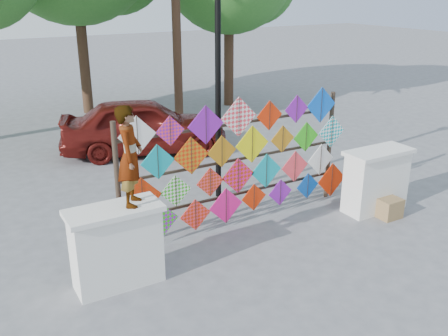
{
  "coord_description": "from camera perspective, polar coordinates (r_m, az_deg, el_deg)",
  "views": [
    {
      "loc": [
        -4.62,
        -6.72,
        4.33
      ],
      "look_at": [
        -0.37,
        0.6,
        1.22
      ],
      "focal_mm": 40.0,
      "sensor_mm": 36.0,
      "label": 1
    }
  ],
  "objects": [
    {
      "name": "cardboard_box_far",
      "position": [
        10.36,
        18.25,
        -4.71
      ],
      "size": [
        0.35,
        0.32,
        0.29
      ],
      "primitive_type": "cube",
      "color": "#926B46",
      "rests_on": "ground"
    },
    {
      "name": "sedan",
      "position": [
        13.71,
        -9.11,
        4.81
      ],
      "size": [
        4.76,
        3.03,
        1.51
      ],
      "primitive_type": "imported",
      "rotation": [
        0.0,
        0.0,
        1.27
      ],
      "color": "#57120F",
      "rests_on": "ground"
    },
    {
      "name": "vendor_woman",
      "position": [
        7.27,
        -10.69,
        1.34
      ],
      "size": [
        0.58,
        0.65,
        1.49
      ],
      "primitive_type": "imported",
      "rotation": [
        0.0,
        0.0,
        1.05
      ],
      "color": "#99999E",
      "rests_on": "parapet_left"
    },
    {
      "name": "parapet_right",
      "position": [
        10.47,
        16.99,
        -1.31
      ],
      "size": [
        1.4,
        0.65,
        1.28
      ],
      "color": "white",
      "rests_on": "ground"
    },
    {
      "name": "parapet_left",
      "position": [
        7.73,
        -12.17,
        -8.74
      ],
      "size": [
        1.4,
        0.65,
        1.28
      ],
      "color": "white",
      "rests_on": "ground"
    },
    {
      "name": "cardboard_box_near",
      "position": [
        10.39,
        18.3,
        -4.35
      ],
      "size": [
        0.44,
        0.39,
        0.39
      ],
      "primitive_type": "cube",
      "color": "#926B46",
      "rests_on": "ground"
    },
    {
      "name": "ground",
      "position": [
        9.23,
        3.91,
        -7.82
      ],
      "size": [
        80.0,
        80.0,
        0.0
      ],
      "primitive_type": "plane",
      "color": "gray",
      "rests_on": "ground"
    },
    {
      "name": "kite_rack",
      "position": [
        9.35,
        2.04,
        0.75
      ],
      "size": [
        4.99,
        0.24,
        2.46
      ],
      "color": "#2F231A",
      "rests_on": "ground"
    },
    {
      "name": "lamppost",
      "position": [
        10.15,
        -0.69,
        10.89
      ],
      "size": [
        0.28,
        0.28,
        4.46
      ],
      "color": "black",
      "rests_on": "ground"
    }
  ]
}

